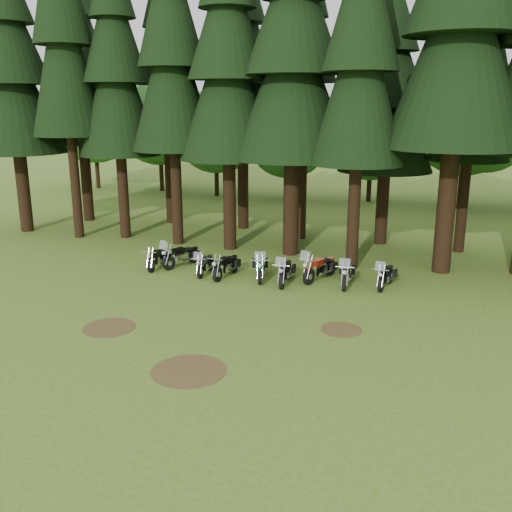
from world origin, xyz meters
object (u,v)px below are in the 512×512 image
object	(u,v)px
motorcycle_7	(346,274)
motorcycle_8	(386,277)
motorcycle_1	(181,256)
motorcycle_6	(320,269)
motorcycle_2	(205,265)
motorcycle_3	(226,267)
motorcycle_0	(157,259)
motorcycle_5	(285,272)
motorcycle_4	(260,267)

from	to	relation	value
motorcycle_7	motorcycle_8	world-z (taller)	motorcycle_7
motorcycle_1	motorcycle_6	size ratio (longest dim) A/B	0.94
motorcycle_6	motorcycle_7	distance (m)	1.25
motorcycle_2	motorcycle_3	size ratio (longest dim) A/B	0.90
motorcycle_0	motorcycle_2	world-z (taller)	motorcycle_2
motorcycle_0	motorcycle_5	bearing A→B (deg)	-9.52
motorcycle_4	motorcycle_7	size ratio (longest dim) A/B	1.01
motorcycle_4	motorcycle_2	bearing A→B (deg)	165.62
motorcycle_2	motorcycle_5	bearing A→B (deg)	-7.58
motorcycle_2	motorcycle_6	world-z (taller)	motorcycle_6
motorcycle_5	motorcycle_8	bearing A→B (deg)	6.32
motorcycle_8	motorcycle_6	bearing A→B (deg)	-173.46
motorcycle_2	motorcycle_0	bearing A→B (deg)	170.19
motorcycle_6	motorcycle_0	bearing A→B (deg)	-155.03
motorcycle_6	motorcycle_8	distance (m)	2.80
motorcycle_4	motorcycle_8	world-z (taller)	motorcycle_4
motorcycle_1	motorcycle_4	distance (m)	4.10
motorcycle_0	motorcycle_5	size ratio (longest dim) A/B	0.91
motorcycle_1	motorcycle_0	bearing A→B (deg)	-127.93
motorcycle_5	motorcycle_3	bearing A→B (deg)	172.94
motorcycle_3	motorcycle_6	world-z (taller)	motorcycle_6
motorcycle_1	motorcycle_5	xyz separation A→B (m)	(5.29, -0.81, -0.00)
motorcycle_0	motorcycle_3	size ratio (longest dim) A/B	0.94
motorcycle_1	motorcycle_5	size ratio (longest dim) A/B	0.98
motorcycle_0	motorcycle_7	bearing A→B (deg)	-4.90
motorcycle_2	motorcycle_3	world-z (taller)	motorcycle_2
motorcycle_3	motorcycle_7	world-z (taller)	motorcycle_7
motorcycle_5	motorcycle_4	bearing A→B (deg)	160.27
motorcycle_2	motorcycle_3	bearing A→B (deg)	-9.67
motorcycle_2	motorcycle_7	world-z (taller)	motorcycle_7
motorcycle_0	motorcycle_5	world-z (taller)	motorcycle_5
motorcycle_1	motorcycle_8	xyz separation A→B (m)	(9.35, 0.12, -0.03)
motorcycle_2	motorcycle_4	world-z (taller)	motorcycle_4
motorcycle_6	motorcycle_8	size ratio (longest dim) A/B	1.11
motorcycle_0	motorcycle_1	bearing A→B (deg)	23.85
motorcycle_7	motorcycle_6	bearing A→B (deg)	157.80
motorcycle_3	motorcycle_8	world-z (taller)	motorcycle_8
motorcycle_8	motorcycle_4	bearing A→B (deg)	-166.26
motorcycle_3	motorcycle_7	xyz separation A→B (m)	(5.19, 0.59, 0.03)
motorcycle_7	motorcycle_3	bearing A→B (deg)	179.64
motorcycle_3	motorcycle_1	bearing A→B (deg)	167.74
motorcycle_6	motorcycle_8	world-z (taller)	motorcycle_6
motorcycle_3	motorcycle_6	size ratio (longest dim) A/B	0.94
motorcycle_2	motorcycle_8	world-z (taller)	motorcycle_8
motorcycle_3	motorcycle_5	bearing A→B (deg)	4.36
motorcycle_6	motorcycle_5	bearing A→B (deg)	-123.67
motorcycle_2	motorcycle_6	bearing A→B (deg)	3.42
motorcycle_3	motorcycle_8	xyz separation A→B (m)	(6.78, 0.91, -0.01)
motorcycle_2	motorcycle_6	size ratio (longest dim) A/B	0.84
motorcycle_1	motorcycle_6	world-z (taller)	motorcycle_6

